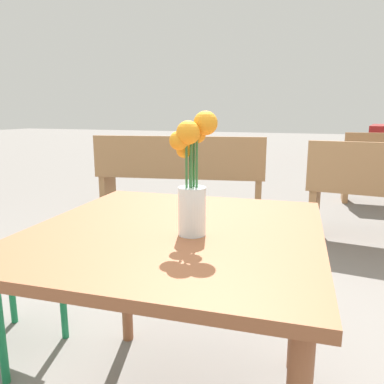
# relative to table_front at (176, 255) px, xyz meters

# --- Properties ---
(table_front) EXTENTS (0.97, 1.01, 0.72)m
(table_front) POSITION_rel_table_front_xyz_m (0.00, 0.00, 0.00)
(table_front) COLOR brown
(table_front) RESTS_ON ground_plane
(flower_vase) EXTENTS (0.12, 0.13, 0.36)m
(flower_vase) POSITION_rel_table_front_xyz_m (0.07, -0.05, 0.25)
(flower_vase) COLOR silver
(flower_vase) RESTS_ON table_front
(bench_near) EXTENTS (1.75, 0.69, 0.85)m
(bench_near) POSITION_rel_table_front_xyz_m (-1.01, 2.42, -0.16)
(bench_near) COLOR #9E7047
(bench_near) RESTS_ON ground_plane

